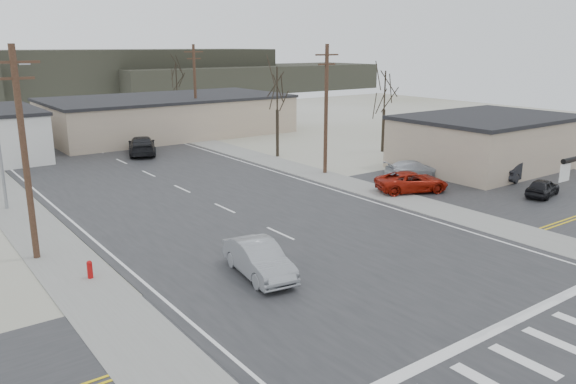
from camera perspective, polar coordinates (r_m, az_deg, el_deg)
name	(u,v)px	position (r m, az deg, el deg)	size (l,w,h in m)	color
ground	(388,283)	(24.83, 10.12, -9.10)	(140.00, 140.00, 0.00)	silver
main_road	(217,205)	(36.13, -7.24, -1.31)	(18.00, 110.00, 0.05)	#262628
cross_road	(388,283)	(24.83, 10.12, -9.06)	(90.00, 10.00, 0.04)	#262628
parking_lot	(523,187)	(43.65, 22.78, 0.43)	(18.00, 20.00, 0.03)	#262628
sidewalk_left	(21,215)	(37.34, -25.49, -2.13)	(3.00, 90.00, 0.06)	gray
sidewalk_right	(301,170)	(45.84, 1.31, 2.25)	(3.00, 90.00, 0.06)	gray
fire_hydrant	(90,270)	(26.14, -19.49, -7.44)	(0.24, 0.24, 0.87)	#A50C0C
building_right_far	(168,115)	(65.65, -12.08, 7.61)	(26.30, 14.30, 4.30)	tan
building_lot	(487,141)	(49.70, 19.56, 4.88)	(14.30, 10.30, 4.30)	tan
upole_left_b	(24,151)	(28.36, -25.22, 3.76)	(2.20, 0.30, 10.00)	#4C3123
upole_right_a	(326,108)	(44.01, 3.89, 8.56)	(2.20, 0.30, 10.00)	#4C3123
upole_right_b	(195,90)	(62.40, -9.41, 10.22)	(2.20, 0.30, 10.00)	#4C3123
streetlight_main	(0,128)	(38.25, -27.22, 5.83)	(2.40, 0.25, 9.00)	gray
tree_right_mid	(277,91)	(50.87, -1.11, 10.22)	(3.74, 3.74, 8.33)	#31291D
tree_right_far	(176,80)	(74.67, -11.26, 11.12)	(3.52, 3.52, 7.84)	#31291D
tree_lot	(385,93)	(54.03, 9.80, 9.91)	(3.52, 3.52, 7.84)	#31291D
hill_center	(76,74)	(116.02, -20.74, 11.13)	(80.00, 18.00, 9.00)	#333026
hill_right	(249,79)	(124.99, -3.99, 11.42)	(60.00, 18.00, 5.50)	#333026
sedan_crossing	(259,259)	(24.88, -2.96, -6.80)	(1.63, 4.67, 1.54)	gray
car_far_a	(142,145)	(53.90, -14.62, 4.61)	(2.38, 5.87, 1.70)	black
car_far_b	(58,133)	(66.12, -22.33, 5.59)	(1.48, 3.68, 1.26)	black
car_parked_red	(412,182)	(39.82, 12.47, 1.02)	(2.32, 5.02, 1.40)	#931408
car_parked_dark_a	(543,188)	(41.40, 24.46, 0.41)	(1.42, 3.53, 1.20)	black
car_parked_dark_b	(515,170)	(45.88, 22.05, 2.12)	(1.56, 4.47, 1.47)	black
car_parked_silver	(414,169)	(44.08, 12.66, 2.27)	(1.84, 4.53, 1.31)	#B5B9C1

